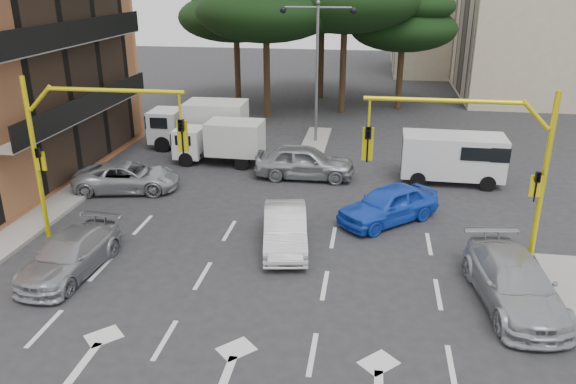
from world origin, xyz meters
name	(u,v)px	position (x,y,z in m)	size (l,w,h in m)	color
ground	(263,280)	(0.00, 0.00, 0.00)	(120.00, 120.00, 0.00)	#28282B
median_strip	(316,142)	(0.00, 16.00, 0.07)	(1.40, 6.00, 0.15)	gray
pine_left_near	(267,1)	(-3.94, 21.96, 7.60)	(9.15, 9.15, 10.23)	#382616
pine_left_far	(236,8)	(-6.94, 25.96, 6.91)	(8.32, 8.32, 9.30)	#382616
pine_right	(405,20)	(5.06, 25.96, 6.22)	(7.49, 7.49, 8.37)	#382616
signal_mast_right	(487,156)	(6.80, 1.99, 3.88)	(5.79, 0.37, 6.00)	yellow
signal_mast_left	(80,138)	(-6.80, 1.99, 3.88)	(5.79, 0.37, 6.00)	yellow
street_lamp_center	(317,48)	(0.00, 16.00, 5.43)	(4.16, 0.36, 7.77)	slate
car_white_hatch	(285,229)	(0.33, 2.51, 0.70)	(1.49, 4.27, 1.41)	silver
car_blue_compact	(388,204)	(4.02, 5.30, 0.74)	(1.74, 4.34, 1.48)	blue
car_silver_wagon	(70,255)	(-6.33, -0.41, 0.64)	(1.80, 4.43, 1.29)	#96979E
car_silver_cross_a	(127,177)	(-7.61, 7.00, 0.65)	(2.14, 4.64, 1.29)	#A4A7AC
car_silver_cross_b	(305,162)	(0.11, 9.93, 0.81)	(1.92, 4.77, 1.62)	#929599
car_silver_parked	(514,282)	(7.60, -0.21, 0.73)	(2.03, 5.00, 1.45)	#A5A8AD
van_white	(452,158)	(7.00, 10.44, 1.16)	(2.10, 4.65, 2.32)	silver
box_truck_a	(199,125)	(-6.35, 14.00, 1.34)	(2.29, 5.45, 2.68)	silver
box_truck_b	(220,142)	(-4.50, 11.50, 1.13)	(1.93, 4.61, 2.27)	white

